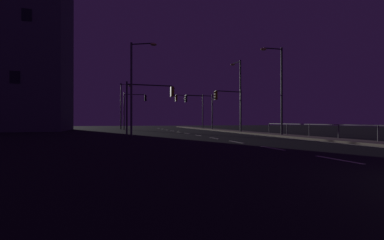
{
  "coord_description": "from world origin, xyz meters",
  "views": [
    {
      "loc": [
        -7.42,
        -2.25,
        1.35
      ],
      "look_at": [
        0.72,
        25.66,
        1.47
      ],
      "focal_mm": 24.26,
      "sensor_mm": 36.0,
      "label": 1
    }
  ],
  "objects": [
    {
      "name": "sidewalk_right",
      "position": [
        6.84,
        17.5,
        0.07
      ],
      "size": [
        2.0,
        77.0,
        0.14
      ],
      "primitive_type": "cube",
      "color": "gray",
      "rests_on": "ground"
    },
    {
      "name": "traffic_light_mid_left",
      "position": [
        -4.5,
        21.95,
        3.52
      ],
      "size": [
        4.54,
        0.38,
        4.94
      ],
      "color": "#4C4C51",
      "rests_on": "ground"
    },
    {
      "name": "street_lamp_across_street",
      "position": [
        -5.88,
        20.49,
        4.86
      ],
      "size": [
        2.17,
        1.11,
        8.13
      ],
      "color": "#4C4C51",
      "rests_on": "ground"
    },
    {
      "name": "lane_edge_line",
      "position": [
        5.59,
        22.5,
        0.01
      ],
      "size": [
        0.14,
        53.0,
        0.01
      ],
      "color": "silver",
      "rests_on": "ground"
    },
    {
      "name": "barrier_fence",
      "position": [
        7.69,
        9.56,
        0.87
      ],
      "size": [
        0.09,
        23.21,
        0.98
      ],
      "color": "#59595E",
      "rests_on": "sidewalk_right"
    },
    {
      "name": "street_lamp_far_end",
      "position": [
        6.6,
        17.96,
        4.84
      ],
      "size": [
        2.17,
        0.37,
        7.86
      ],
      "color": "#38383D",
      "rests_on": "sidewalk_right"
    },
    {
      "name": "traffic_light_far_right",
      "position": [
        4.19,
        38.16,
        4.14
      ],
      "size": [
        4.94,
        0.68,
        5.61
      ],
      "color": "#2D3033",
      "rests_on": "sidewalk_right"
    },
    {
      "name": "street_lamp_corner",
      "position": [
        -6.45,
        41.56,
        4.52
      ],
      "size": [
        1.89,
        1.43,
        7.51
      ],
      "color": "#2D3033",
      "rests_on": "ground"
    },
    {
      "name": "traffic_light_near_left",
      "position": [
        4.93,
        25.0,
        3.56
      ],
      "size": [
        3.63,
        0.65,
        4.86
      ],
      "color": "#38383D",
      "rests_on": "sidewalk_right"
    },
    {
      "name": "street_lamp_median",
      "position": [
        6.56,
        25.68,
        5.09
      ],
      "size": [
        0.66,
        1.72,
        8.41
      ],
      "color": "#2D3033",
      "rests_on": "sidewalk_right"
    },
    {
      "name": "traffic_light_far_left",
      "position": [
        -4.88,
        38.55,
        3.99
      ],
      "size": [
        3.52,
        0.47,
        5.71
      ],
      "color": "#4C4C51",
      "rests_on": "ground"
    },
    {
      "name": "ground_plane",
      "position": [
        0.0,
        17.5,
        0.0
      ],
      "size": [
        112.0,
        112.0,
        0.0
      ],
      "primitive_type": "plane",
      "color": "black",
      "rests_on": "ground"
    },
    {
      "name": "lane_markings_center",
      "position": [
        0.0,
        21.0,
        0.01
      ],
      "size": [
        0.14,
        50.0,
        0.01
      ],
      "color": "silver",
      "rests_on": "ground"
    },
    {
      "name": "traffic_light_mid_right",
      "position": [
        4.43,
        34.06,
        3.86
      ],
      "size": [
        4.57,
        0.69,
        5.22
      ],
      "color": "#4C4C51",
      "rests_on": "sidewalk_right"
    }
  ]
}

